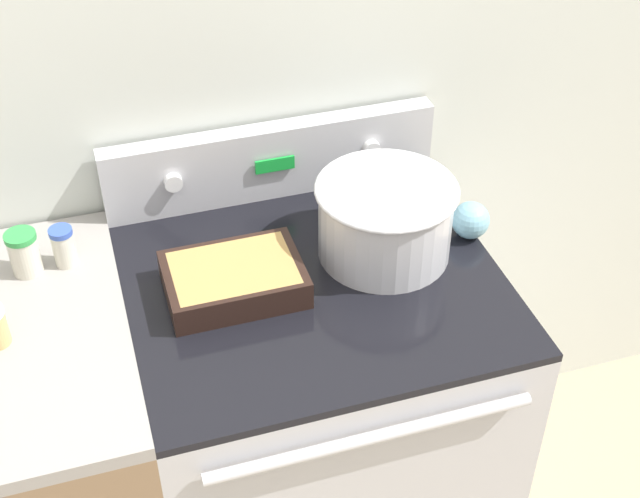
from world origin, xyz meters
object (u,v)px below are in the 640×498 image
at_px(casserole_dish, 234,278).
at_px(spice_jar_blue_cap, 64,246).
at_px(mixing_bowl, 385,216).
at_px(ladle, 468,219).
at_px(spice_jar_green_cap, 24,253).

relative_size(casserole_dish, spice_jar_blue_cap, 3.10).
relative_size(mixing_bowl, spice_jar_blue_cap, 3.35).
bearing_deg(spice_jar_blue_cap, mixing_bowl, -12.78).
bearing_deg(mixing_bowl, ladle, 2.27).
distance_m(mixing_bowl, spice_jar_blue_cap, 0.66).
bearing_deg(ladle, casserole_dish, -175.94).
height_order(ladle, spice_jar_blue_cap, spice_jar_blue_cap).
bearing_deg(spice_jar_green_cap, casserole_dish, -23.90).
relative_size(mixing_bowl, ladle, 1.03).
height_order(mixing_bowl, spice_jar_blue_cap, mixing_bowl).
relative_size(ladle, spice_jar_blue_cap, 3.25).
bearing_deg(spice_jar_blue_cap, ladle, -9.33).
xyz_separation_m(casserole_dish, spice_jar_green_cap, (-0.39, 0.17, 0.03)).
height_order(casserole_dish, spice_jar_blue_cap, spice_jar_blue_cap).
bearing_deg(ladle, spice_jar_green_cap, 171.57).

